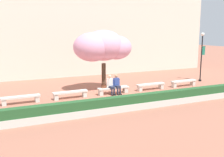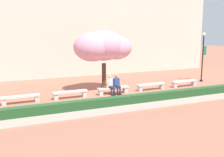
% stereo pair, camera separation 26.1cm
% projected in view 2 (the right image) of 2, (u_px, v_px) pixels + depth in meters
% --- Properties ---
extents(ground_plane, '(100.00, 100.00, 0.00)m').
position_uv_depth(ground_plane, '(113.00, 94.00, 17.43)').
color(ground_plane, '#9E604C').
extents(building_facade, '(28.00, 4.00, 10.46)m').
position_uv_depth(building_facade, '(73.00, 19.00, 25.06)').
color(building_facade, beige).
rests_on(building_facade, ground).
extents(stone_bench_west_end, '(2.17, 0.47, 0.45)m').
position_uv_depth(stone_bench_west_end, '(21.00, 98.00, 15.08)').
color(stone_bench_west_end, beige).
rests_on(stone_bench_west_end, ground).
extents(stone_bench_near_west, '(2.17, 0.47, 0.45)m').
position_uv_depth(stone_bench_near_west, '(70.00, 93.00, 16.23)').
color(stone_bench_near_west, beige).
rests_on(stone_bench_near_west, ground).
extents(stone_bench_center, '(2.17, 0.47, 0.45)m').
position_uv_depth(stone_bench_center, '(113.00, 89.00, 17.38)').
color(stone_bench_center, beige).
rests_on(stone_bench_center, ground).
extents(stone_bench_near_east, '(2.17, 0.47, 0.45)m').
position_uv_depth(stone_bench_near_east, '(151.00, 86.00, 18.52)').
color(stone_bench_near_east, beige).
rests_on(stone_bench_near_east, ground).
extents(stone_bench_east_end, '(2.17, 0.47, 0.45)m').
position_uv_depth(stone_bench_east_end, '(184.00, 82.00, 19.67)').
color(stone_bench_east_end, beige).
rests_on(stone_bench_east_end, ground).
extents(person_seated_left, '(0.51, 0.72, 1.29)m').
position_uv_depth(person_seated_left, '(110.00, 84.00, 17.17)').
color(person_seated_left, black).
rests_on(person_seated_left, ground).
extents(person_seated_right, '(0.51, 0.69, 1.29)m').
position_uv_depth(person_seated_right, '(117.00, 83.00, 17.35)').
color(person_seated_right, black).
rests_on(person_seated_right, ground).
extents(handbag, '(0.30, 0.15, 0.34)m').
position_uv_depth(handbag, '(104.00, 86.00, 17.07)').
color(handbag, brown).
rests_on(handbag, stone_bench_center).
extents(cherry_tree_main, '(4.17, 2.66, 4.19)m').
position_uv_depth(cherry_tree_main, '(103.00, 47.00, 17.91)').
color(cherry_tree_main, '#473323').
rests_on(cherry_tree_main, ground).
extents(lamp_post_with_banner, '(0.54, 0.28, 3.99)m').
position_uv_depth(lamp_post_with_banner, '(203.00, 52.00, 21.33)').
color(lamp_post_with_banner, black).
rests_on(lamp_post_with_banner, ground).
extents(planter_hedge_foreground, '(18.27, 0.50, 0.80)m').
position_uv_depth(planter_hedge_foreground, '(141.00, 102.00, 14.05)').
color(planter_hedge_foreground, beige).
rests_on(planter_hedge_foreground, ground).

